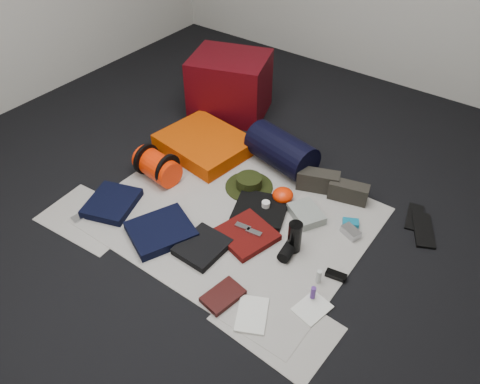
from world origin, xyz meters
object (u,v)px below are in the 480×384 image
Objects in this scene: water_bottle at (295,237)px; compact_camera at (351,232)px; sleeping_pad at (205,144)px; paperback_book at (223,296)px; red_cabinet at (230,85)px; navy_duffel at (282,151)px; stuff_sack at (157,166)px.

water_bottle reaches higher than compact_camera.
paperback_book is (0.92, -0.96, -0.04)m from sleeping_pad.
compact_camera is at bearing -45.31° from red_cabinet.
navy_duffel reaches higher than water_bottle.
sleeping_pad is at bearing 82.47° from stuff_sack.
navy_duffel is at bearing 175.84° from compact_camera.
navy_duffel is 0.78m from compact_camera.
red_cabinet reaches higher than paperback_book.
navy_duffel reaches higher than paperback_book.
navy_duffel is 0.79m from water_bottle.
stuff_sack reaches higher than sleeping_pad.
paperback_book is (1.10, -1.51, -0.22)m from red_cabinet.
water_bottle is at bearing -40.16° from navy_duffel.
sleeping_pad is (0.18, -0.55, -0.18)m from red_cabinet.
navy_duffel is (0.73, -0.38, -0.11)m from red_cabinet.
compact_camera is (1.30, 0.28, -0.07)m from stuff_sack.
paperback_book is at bearing -46.38° from sleeping_pad.
navy_duffel is 4.27× the size of compact_camera.
red_cabinet is at bearing 174.68° from compact_camera.
water_bottle is 1.74× the size of compact_camera.
water_bottle reaches higher than stuff_sack.
paperback_book is (-0.33, -0.81, -0.01)m from compact_camera.
stuff_sack is (0.13, -0.98, -0.14)m from red_cabinet.
paperback_book is at bearing -60.08° from navy_duffel.
red_cabinet is 0.61m from sleeping_pad.
compact_camera is at bearing -13.03° from navy_duffel.
water_bottle is at bearing 86.96° from paperback_book.
paperback_book is (0.37, -1.13, -0.11)m from navy_duffel.
sleeping_pad is at bearing -166.15° from compact_camera.
paperback_book is at bearing -91.51° from compact_camera.
red_cabinet reaches higher than navy_duffel.
stuff_sack is at bearing 178.85° from water_bottle.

